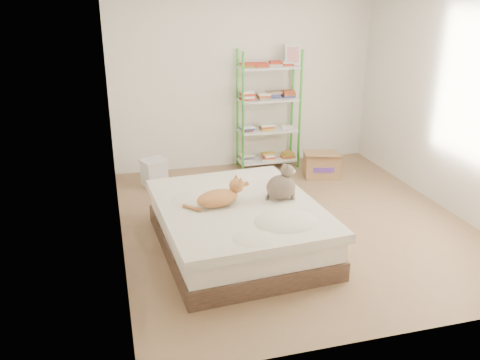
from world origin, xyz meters
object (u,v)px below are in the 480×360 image
object	(u,v)px
bed	(238,226)
white_bin	(154,172)
cardboard_box	(322,165)
shelf_unit	(269,109)
orange_cat	(217,196)
grey_cat	(281,182)

from	to	relation	value
bed	white_bin	xyz separation A→B (m)	(-0.64, 1.97, -0.06)
cardboard_box	white_bin	distance (m)	2.31
bed	white_bin	world-z (taller)	bed
shelf_unit	white_bin	world-z (taller)	shelf_unit
shelf_unit	white_bin	xyz separation A→B (m)	(-1.70, -0.35, -0.68)
bed	orange_cat	world-z (taller)	orange_cat
grey_cat	orange_cat	bearing A→B (deg)	87.31
shelf_unit	cardboard_box	xyz separation A→B (m)	(0.59, -0.61, -0.69)
shelf_unit	cardboard_box	bearing A→B (deg)	-45.62
orange_cat	shelf_unit	distance (m)	2.65
grey_cat	white_bin	bearing A→B (deg)	26.32
orange_cat	white_bin	xyz separation A→B (m)	(-0.43, 1.96, -0.40)
bed	grey_cat	bearing A→B (deg)	-2.47
grey_cat	white_bin	distance (m)	2.29
cardboard_box	white_bin	xyz separation A→B (m)	(-2.30, 0.26, 0.02)
grey_cat	shelf_unit	distance (m)	2.39
shelf_unit	bed	bearing A→B (deg)	-114.72
bed	orange_cat	xyz separation A→B (m)	(-0.21, 0.01, 0.35)
cardboard_box	orange_cat	bearing A→B (deg)	-123.62
grey_cat	white_bin	world-z (taller)	grey_cat
grey_cat	cardboard_box	world-z (taller)	grey_cat
bed	cardboard_box	world-z (taller)	bed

